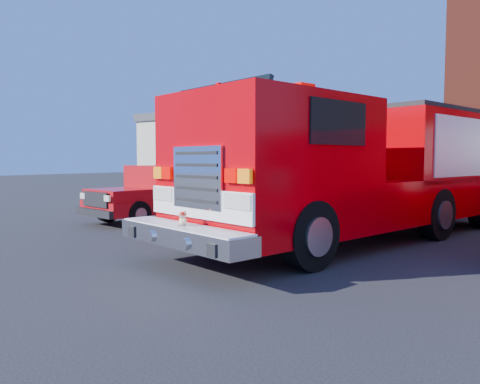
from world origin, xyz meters
The scene contains 4 objects.
ground centered at (0.00, 0.00, 0.00)m, with size 100.00×100.00×0.00m, color black.
side_building centered at (-9.00, 13.00, 2.20)m, with size 10.20×8.20×4.35m.
fire_engine centered at (1.16, 2.48, 1.71)m, with size 5.34×11.08×3.29m.
pickup_truck centered at (-5.36, 2.41, 0.82)m, with size 2.70×5.54×1.74m.
Camera 1 is at (5.16, -8.53, 1.93)m, focal length 35.00 mm.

